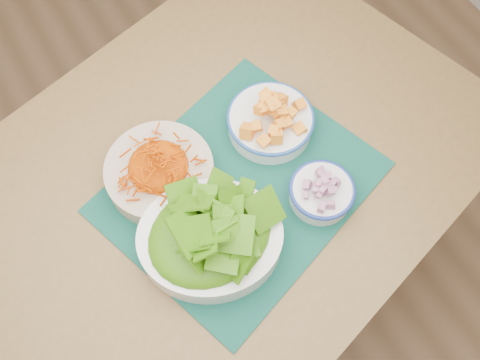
{
  "coord_description": "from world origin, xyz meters",
  "views": [
    {
      "loc": [
        -0.0,
        -0.27,
        1.75
      ],
      "look_at": [
        0.24,
        0.14,
        0.78
      ],
      "focal_mm": 40.0,
      "sensor_mm": 36.0,
      "label": 1
    }
  ],
  "objects_px": {
    "table": "(202,202)",
    "squash_bowl": "(271,117)",
    "lettuce_bowl": "(210,234)",
    "onion_bowl": "(322,191)",
    "placemat": "(240,187)",
    "carrot_bowl": "(159,170)"
  },
  "relations": [
    {
      "from": "squash_bowl",
      "to": "lettuce_bowl",
      "type": "xyz_separation_m",
      "value": [
        -0.24,
        -0.17,
        0.02
      ]
    },
    {
      "from": "onion_bowl",
      "to": "squash_bowl",
      "type": "bearing_deg",
      "value": 89.81
    },
    {
      "from": "carrot_bowl",
      "to": "squash_bowl",
      "type": "distance_m",
      "value": 0.26
    },
    {
      "from": "table",
      "to": "onion_bowl",
      "type": "distance_m",
      "value": 0.28
    },
    {
      "from": "squash_bowl",
      "to": "lettuce_bowl",
      "type": "bearing_deg",
      "value": -145.03
    },
    {
      "from": "placemat",
      "to": "squash_bowl",
      "type": "distance_m",
      "value": 0.16
    },
    {
      "from": "table",
      "to": "carrot_bowl",
      "type": "relative_size",
      "value": 5.99
    },
    {
      "from": "carrot_bowl",
      "to": "lettuce_bowl",
      "type": "bearing_deg",
      "value": -84.51
    },
    {
      "from": "table",
      "to": "onion_bowl",
      "type": "height_order",
      "value": "onion_bowl"
    },
    {
      "from": "onion_bowl",
      "to": "carrot_bowl",
      "type": "bearing_deg",
      "value": 141.6
    },
    {
      "from": "table",
      "to": "squash_bowl",
      "type": "relative_size",
      "value": 7.13
    },
    {
      "from": "squash_bowl",
      "to": "lettuce_bowl",
      "type": "height_order",
      "value": "lettuce_bowl"
    },
    {
      "from": "lettuce_bowl",
      "to": "onion_bowl",
      "type": "height_order",
      "value": "lettuce_bowl"
    },
    {
      "from": "placemat",
      "to": "onion_bowl",
      "type": "distance_m",
      "value": 0.17
    },
    {
      "from": "table",
      "to": "onion_bowl",
      "type": "bearing_deg",
      "value": -53.03
    },
    {
      "from": "placemat",
      "to": "carrot_bowl",
      "type": "bearing_deg",
      "value": 124.84
    },
    {
      "from": "placemat",
      "to": "onion_bowl",
      "type": "bearing_deg",
      "value": -57.74
    },
    {
      "from": "table",
      "to": "carrot_bowl",
      "type": "bearing_deg",
      "value": 124.72
    },
    {
      "from": "placemat",
      "to": "carrot_bowl",
      "type": "height_order",
      "value": "carrot_bowl"
    },
    {
      "from": "carrot_bowl",
      "to": "squash_bowl",
      "type": "height_order",
      "value": "squash_bowl"
    },
    {
      "from": "placemat",
      "to": "table",
      "type": "bearing_deg",
      "value": 127.64
    },
    {
      "from": "carrot_bowl",
      "to": "squash_bowl",
      "type": "relative_size",
      "value": 1.19
    }
  ]
}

